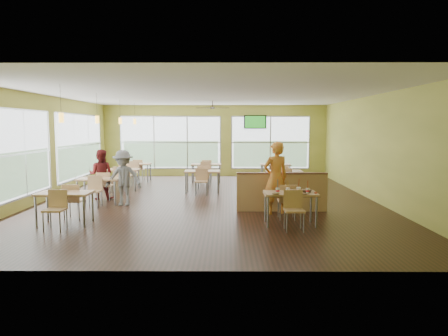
{
  "coord_description": "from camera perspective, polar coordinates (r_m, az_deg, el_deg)",
  "views": [
    {
      "loc": [
        0.55,
        -12.04,
        2.26
      ],
      "look_at": [
        0.46,
        -1.08,
        1.11
      ],
      "focal_mm": 32.0,
      "sensor_mm": 36.0,
      "label": 1
    }
  ],
  "objects": [
    {
      "name": "main_table",
      "position": [
        9.3,
        9.46,
        -4.19
      ],
      "size": [
        1.22,
        1.52,
        0.87
      ],
      "color": "tan",
      "rests_on": "floor"
    },
    {
      "name": "food_basket",
      "position": [
        9.41,
        11.69,
        -3.18
      ],
      "size": [
        0.25,
        0.25,
        0.06
      ],
      "color": "black",
      "rests_on": "main_table"
    },
    {
      "name": "pendant_lights",
      "position": [
        13.25,
        -16.08,
        6.59
      ],
      "size": [
        0.11,
        7.31,
        0.86
      ],
      "color": "#2D2119",
      "rests_on": "ceiling"
    },
    {
      "name": "patron_maroon",
      "position": [
        12.9,
        -17.18,
        -0.89
      ],
      "size": [
        0.76,
        0.6,
        1.55
      ],
      "primitive_type": "imported",
      "rotation": [
        0.0,
        0.0,
        3.13
      ],
      "color": "maroon",
      "rests_on": "floor"
    },
    {
      "name": "room",
      "position": [
        12.07,
        -2.15,
        2.85
      ],
      "size": [
        12.0,
        12.04,
        3.2
      ],
      "color": "black",
      "rests_on": "ground"
    },
    {
      "name": "ceiling_fan",
      "position": [
        15.06,
        -1.65,
        8.6
      ],
      "size": [
        1.25,
        1.25,
        0.29
      ],
      "color": "#2D2119",
      "rests_on": "ceiling"
    },
    {
      "name": "tv_backwall",
      "position": [
        17.98,
        4.47,
        6.58
      ],
      "size": [
        1.0,
        0.07,
        0.6
      ],
      "color": "black",
      "rests_on": "wall_back"
    },
    {
      "name": "cup_red_near",
      "position": [
        9.23,
        10.63,
        -3.08
      ],
      "size": [
        0.1,
        0.1,
        0.35
      ],
      "color": "white",
      "rests_on": "main_table"
    },
    {
      "name": "wrapper_mid",
      "position": [
        9.36,
        9.96,
        -3.23
      ],
      "size": [
        0.22,
        0.2,
        0.05
      ],
      "primitive_type": "ellipsoid",
      "rotation": [
        0.0,
        0.0,
        -0.02
      ],
      "color": "olive",
      "rests_on": "main_table"
    },
    {
      "name": "cup_red_far",
      "position": [
        9.21,
        11.86,
        -3.18
      ],
      "size": [
        0.09,
        0.09,
        0.31
      ],
      "color": "white",
      "rests_on": "main_table"
    },
    {
      "name": "half_wall_divider",
      "position": [
        10.73,
        8.24,
        -3.39
      ],
      "size": [
        2.4,
        0.14,
        1.04
      ],
      "color": "tan",
      "rests_on": "floor"
    },
    {
      "name": "dining_tables",
      "position": [
        13.94,
        -6.14,
        -0.76
      ],
      "size": [
        6.92,
        8.72,
        0.87
      ],
      "color": "tan",
      "rests_on": "floor"
    },
    {
      "name": "cup_blue",
      "position": [
        9.07,
        7.68,
        -3.2
      ],
      "size": [
        0.1,
        0.1,
        0.35
      ],
      "color": "white",
      "rests_on": "main_table"
    },
    {
      "name": "cup_yellow",
      "position": [
        9.19,
        9.11,
        -3.14
      ],
      "size": [
        0.09,
        0.09,
        0.32
      ],
      "color": "white",
      "rests_on": "main_table"
    },
    {
      "name": "patron_grey",
      "position": [
        11.74,
        -14.17,
        -1.37
      ],
      "size": [
        1.03,
        0.59,
        1.59
      ],
      "primitive_type": "imported",
      "rotation": [
        0.0,
        0.0,
        -0.0
      ],
      "color": "slate",
      "rests_on": "floor"
    },
    {
      "name": "wrapper_left",
      "position": [
        8.93,
        7.43,
        -3.66
      ],
      "size": [
        0.18,
        0.17,
        0.04
      ],
      "primitive_type": "ellipsoid",
      "rotation": [
        0.0,
        0.0,
        0.02
      ],
      "color": "olive",
      "rests_on": "main_table"
    },
    {
      "name": "man_plaid",
      "position": [
        10.34,
        7.39,
        -1.42
      ],
      "size": [
        0.8,
        0.66,
        1.87
      ],
      "primitive_type": "imported",
      "rotation": [
        0.0,
        0.0,
        3.5
      ],
      "color": "#E94E19",
      "rests_on": "floor"
    },
    {
      "name": "window_bays",
      "position": [
        15.47,
        -11.49,
        2.97
      ],
      "size": [
        9.24,
        10.24,
        2.38
      ],
      "color": "white",
      "rests_on": "room"
    },
    {
      "name": "ketchup_cup",
      "position": [
        9.25,
        12.98,
        -3.48
      ],
      "size": [
        0.06,
        0.06,
        0.03
      ],
      "primitive_type": "cylinder",
      "color": "#A0270B",
      "rests_on": "main_table"
    },
    {
      "name": "wrapper_right",
      "position": [
        9.03,
        11.43,
        -3.66
      ],
      "size": [
        0.14,
        0.13,
        0.03
      ],
      "primitive_type": "ellipsoid",
      "rotation": [
        0.0,
        0.0,
        -0.11
      ],
      "color": "olive",
      "rests_on": "main_table"
    }
  ]
}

